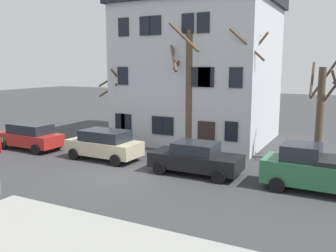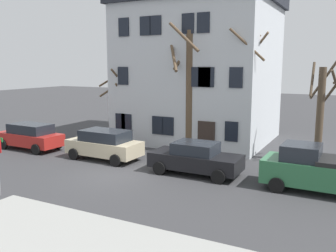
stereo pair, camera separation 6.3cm
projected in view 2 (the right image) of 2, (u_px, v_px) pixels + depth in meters
ground_plane at (114, 175)px, 18.58m from camera, size 120.00×120.00×0.00m
building_main at (200, 63)px, 26.90m from camera, size 10.67×9.31×11.22m
tree_bare_near at (114, 102)px, 26.47m from camera, size 2.91×2.91×5.52m
tree_bare_mid at (190, 86)px, 22.92m from camera, size 2.79×2.81×8.10m
tree_bare_far at (242, 91)px, 22.26m from camera, size 2.06×2.99×7.60m
tree_bare_end at (322, 108)px, 20.61m from camera, size 2.36×2.57×6.32m
car_red_wagon at (30, 136)px, 24.21m from camera, size 4.59×2.11×1.71m
car_beige_wagon at (104, 144)px, 21.61m from camera, size 4.51×2.20×1.75m
car_black_sedan at (196, 158)px, 18.68m from camera, size 4.65×2.13×1.65m
pickup_truck_green at (321, 170)px, 16.01m from camera, size 5.05×2.29×2.06m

